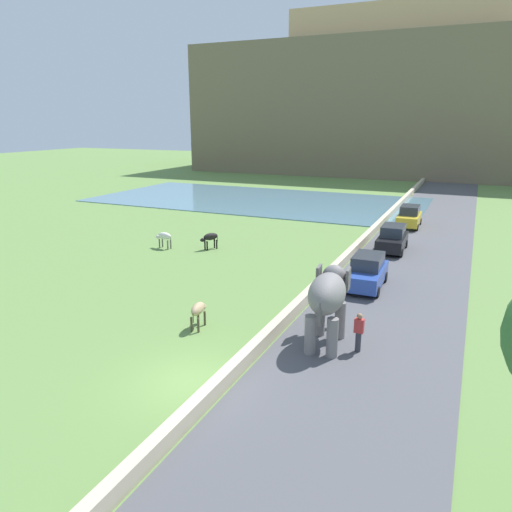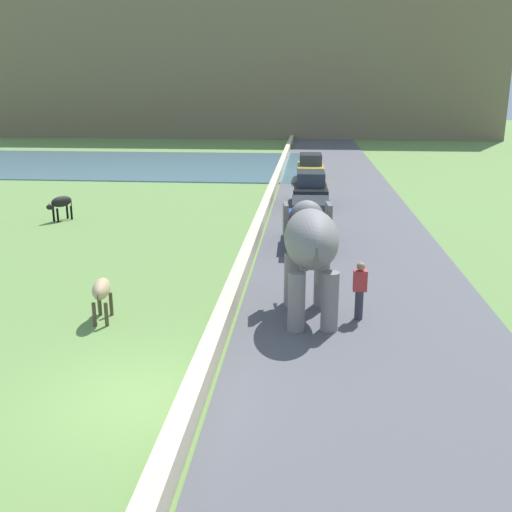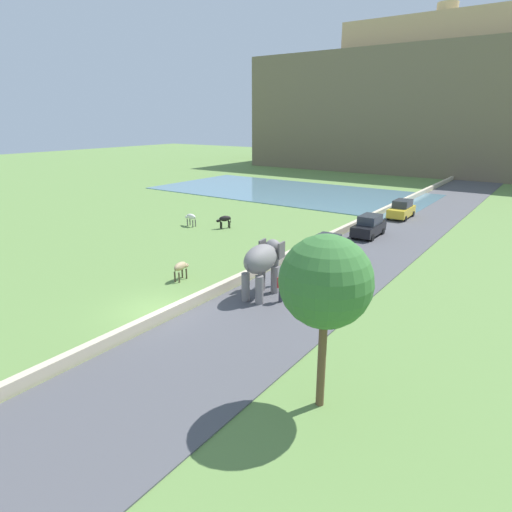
# 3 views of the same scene
# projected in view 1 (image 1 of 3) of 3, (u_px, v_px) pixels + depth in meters

# --- Properties ---
(ground_plane) EXTENTS (220.00, 220.00, 0.00)m
(ground_plane) POSITION_uv_depth(u_px,v_px,m) (191.00, 382.00, 16.58)
(ground_plane) COLOR #608442
(road_surface) EXTENTS (7.00, 120.00, 0.06)m
(road_surface) POSITION_uv_depth(u_px,v_px,m) (415.00, 255.00, 32.10)
(road_surface) COLOR #4C4C51
(road_surface) RESTS_ON ground
(barrier_wall) EXTENTS (0.40, 110.00, 0.57)m
(barrier_wall) POSITION_uv_depth(u_px,v_px,m) (351.00, 252.00, 31.79)
(barrier_wall) COLOR beige
(barrier_wall) RESTS_ON ground
(lake) EXTENTS (36.00, 18.00, 0.08)m
(lake) POSITION_uv_depth(u_px,v_px,m) (257.00, 200.00, 54.08)
(lake) COLOR slate
(lake) RESTS_ON ground
(hill_distant) EXTENTS (64.00, 28.00, 20.76)m
(hill_distant) POSITION_uv_depth(u_px,v_px,m) (394.00, 110.00, 82.26)
(hill_distant) COLOR #75664C
(hill_distant) RESTS_ON ground
(fort_on_hill) EXTENTS (35.84, 8.00, 7.83)m
(fort_on_hill) POSITION_uv_depth(u_px,v_px,m) (403.00, 23.00, 78.40)
(fort_on_hill) COLOR tan
(fort_on_hill) RESTS_ON hill_distant
(elephant) EXTENTS (1.65, 3.53, 2.99)m
(elephant) POSITION_uv_depth(u_px,v_px,m) (328.00, 296.00, 18.83)
(elephant) COLOR slate
(elephant) RESTS_ON ground
(person_beside_elephant) EXTENTS (0.36, 0.22, 1.63)m
(person_beside_elephant) POSITION_uv_depth(u_px,v_px,m) (359.00, 332.00, 18.42)
(person_beside_elephant) COLOR #33333D
(person_beside_elephant) RESTS_ON ground
(car_black) EXTENTS (1.87, 4.04, 1.80)m
(car_black) POSITION_uv_depth(u_px,v_px,m) (392.00, 239.00, 32.79)
(car_black) COLOR black
(car_black) RESTS_ON ground
(car_blue) EXTENTS (1.88, 4.04, 1.80)m
(car_blue) POSITION_uv_depth(u_px,v_px,m) (367.00, 272.00, 25.64)
(car_blue) COLOR #2D4CA8
(car_blue) RESTS_ON ground
(car_yellow) EXTENTS (1.85, 4.03, 1.80)m
(car_yellow) POSITION_uv_depth(u_px,v_px,m) (409.00, 217.00, 40.27)
(car_yellow) COLOR gold
(car_yellow) RESTS_ON ground
(cow_black) EXTENTS (0.98, 1.37, 1.15)m
(cow_black) POSITION_uv_depth(u_px,v_px,m) (210.00, 238.00, 33.34)
(cow_black) COLOR black
(cow_black) RESTS_ON ground
(cow_tan) EXTENTS (0.62, 1.42, 1.15)m
(cow_tan) POSITION_uv_depth(u_px,v_px,m) (198.00, 310.00, 20.66)
(cow_tan) COLOR tan
(cow_tan) RESTS_ON ground
(cow_white) EXTENTS (1.42, 0.58, 1.15)m
(cow_white) POSITION_uv_depth(u_px,v_px,m) (164.00, 237.00, 33.60)
(cow_white) COLOR silver
(cow_white) RESTS_ON ground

